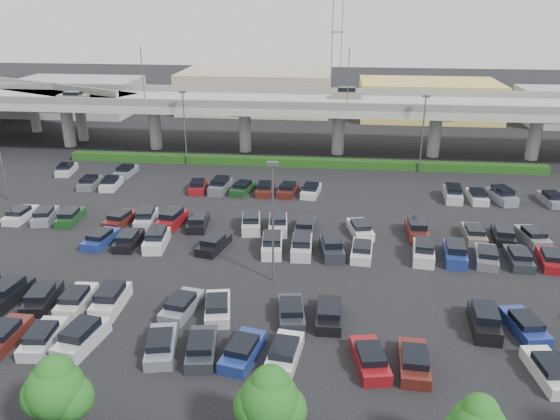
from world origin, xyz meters
name	(u,v)px	position (x,y,z in m)	size (l,w,h in m)	color
ground	(283,241)	(0.00, 0.00, 0.00)	(280.00, 280.00, 0.00)	black
overpass	(304,107)	(-0.21, 32.01, 6.97)	(150.00, 13.00, 15.80)	gray
on_ramp	(12,90)	(-52.10, 43.05, 6.86)	(50.93, 30.13, 8.80)	gray
hedge	(301,162)	(0.00, 25.00, 0.55)	(66.00, 1.60, 1.10)	#153910
tree_row	(243,399)	(0.70, -26.53, 3.52)	(65.07, 3.66, 5.94)	#332316
parked_cars	(276,254)	(-0.14, -4.33, 0.61)	(63.09, 41.66, 1.67)	maroon
light_poles	(243,172)	(-4.13, 2.00, 6.24)	(66.90, 48.38, 10.30)	#535258
distant_buildings	(377,96)	(12.38, 61.81, 3.74)	(138.00, 24.00, 9.00)	gray
comm_tower	(337,29)	(4.00, 74.00, 15.61)	(2.40, 2.40, 30.00)	#535258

